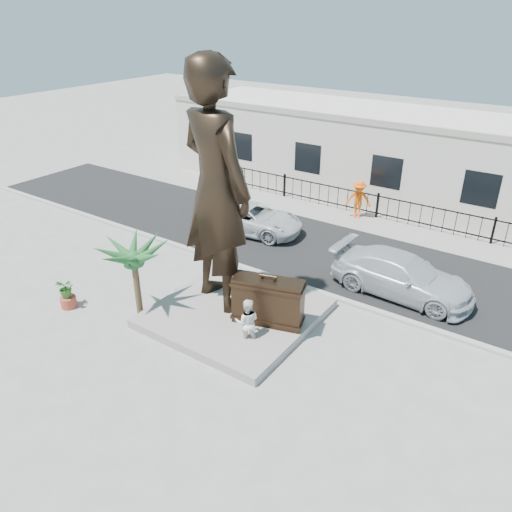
{
  "coord_description": "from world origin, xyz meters",
  "views": [
    {
      "loc": [
        8.32,
        -10.08,
        9.73
      ],
      "look_at": [
        0.0,
        2.0,
        2.3
      ],
      "focal_mm": 35.0,
      "sensor_mm": 36.0,
      "label": 1
    }
  ],
  "objects_px": {
    "statue": "(216,188)",
    "car_white": "(251,218)",
    "tourist": "(247,322)",
    "suitcase": "(268,301)"
  },
  "relations": [
    {
      "from": "statue",
      "to": "car_white",
      "type": "relative_size",
      "value": 1.68
    },
    {
      "from": "statue",
      "to": "tourist",
      "type": "relative_size",
      "value": 5.13
    },
    {
      "from": "suitcase",
      "to": "car_white",
      "type": "bearing_deg",
      "value": 112.28
    },
    {
      "from": "statue",
      "to": "suitcase",
      "type": "xyz_separation_m",
      "value": [
        2.23,
        -0.29,
        -3.33
      ]
    },
    {
      "from": "statue",
      "to": "suitcase",
      "type": "distance_m",
      "value": 4.02
    },
    {
      "from": "suitcase",
      "to": "tourist",
      "type": "bearing_deg",
      "value": -113.97
    },
    {
      "from": "statue",
      "to": "suitcase",
      "type": "bearing_deg",
      "value": -170.75
    },
    {
      "from": "suitcase",
      "to": "tourist",
      "type": "distance_m",
      "value": 1.05
    },
    {
      "from": "suitcase",
      "to": "tourist",
      "type": "relative_size",
      "value": 1.42
    },
    {
      "from": "car_white",
      "to": "suitcase",
      "type": "bearing_deg",
      "value": -149.2
    }
  ]
}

